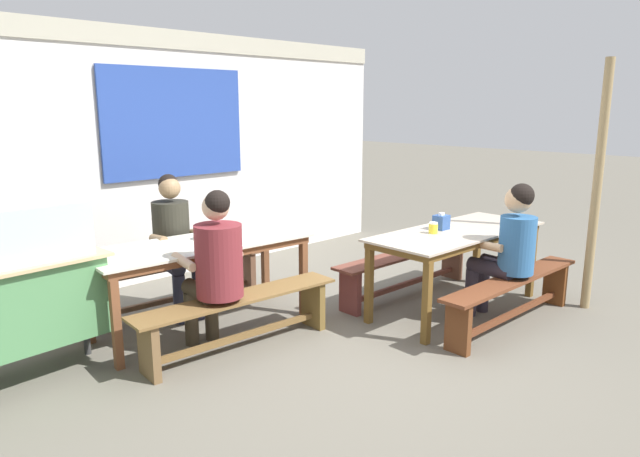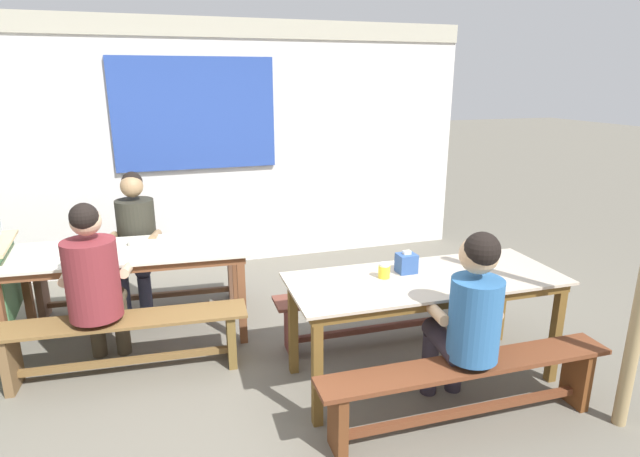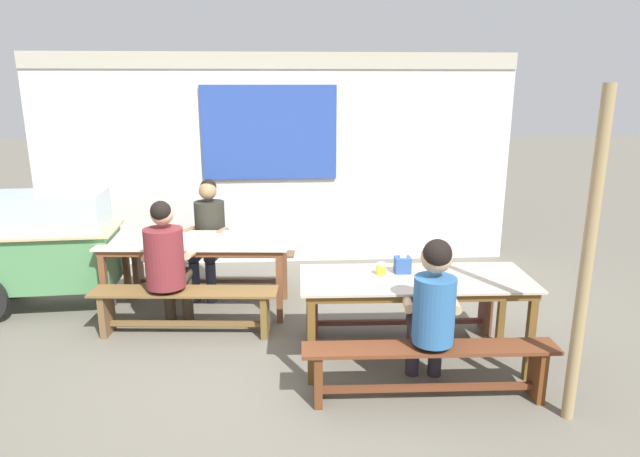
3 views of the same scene
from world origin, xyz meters
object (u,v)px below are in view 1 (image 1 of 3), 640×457
dining_table_near (457,238)px  bench_near_back (406,266)px  condiment_jar (433,228)px  soup_bowl (201,237)px  dining_table_far (201,251)px  person_center_facing (174,237)px  bench_far_back (172,281)px  tissue_box (441,222)px  wooden_support_post (597,188)px  person_near_front (509,244)px  person_left_back_turned (215,263)px  bench_near_front (513,293)px  bench_far_front (239,315)px

dining_table_near → bench_near_back: (0.02, 0.58, -0.39)m
condiment_jar → soup_bowl: 2.06m
dining_table_far → person_center_facing: size_ratio=1.51×
dining_table_near → bench_far_back: (-1.91, 1.84, -0.41)m
dining_table_near → condiment_jar: condiment_jar is taller
tissue_box → wooden_support_post: (1.00, -0.99, 0.32)m
person_near_front → soup_bowl: 2.66m
dining_table_near → wooden_support_post: (0.92, -0.86, 0.46)m
person_near_front → soup_bowl: person_near_front is taller
person_left_back_turned → person_center_facing: (0.25, 1.03, -0.01)m
bench_near_front → soup_bowl: (-1.87, 1.94, 0.48)m
person_near_front → person_center_facing: (-1.91, 2.28, 0.00)m
bench_far_back → tissue_box: size_ratio=12.20×
bench_far_back → bench_far_front: bearing=-94.5°
person_center_facing → wooden_support_post: bearing=-43.0°
bench_far_back → person_left_back_turned: (-0.25, -1.09, 0.44)m
soup_bowl → wooden_support_post: (2.81, -2.22, 0.37)m
tissue_box → wooden_support_post: size_ratio=0.07×
dining_table_far → person_left_back_turned: (-0.20, -0.51, 0.04)m
bench_far_front → bench_near_back: (2.02, -0.10, 0.01)m
dining_table_near → tissue_box: (-0.08, 0.13, 0.14)m
dining_table_far → dining_table_near: size_ratio=1.02×
bench_near_front → wooden_support_post: (0.94, -0.28, 0.85)m
dining_table_near → tissue_box: tissue_box is taller
person_near_front → dining_table_far: bearing=138.0°
bench_near_front → person_left_back_turned: (-2.14, 1.33, 0.43)m
bench_near_front → person_center_facing: bearing=128.7°
bench_near_back → tissue_box: bearing=-102.5°
dining_table_far → condiment_jar: size_ratio=19.05×
dining_table_far → soup_bowl: bearing=55.6°
bench_near_front → wooden_support_post: bearing=-16.4°
person_center_facing → soup_bowl: person_center_facing is taller
dining_table_near → tissue_box: bearing=123.1°
bench_far_front → tissue_box: tissue_box is taller
bench_far_back → condiment_jar: (1.64, -1.76, 0.53)m
condiment_jar → bench_near_front: bearing=-69.0°
person_center_facing → person_near_front: bearing=-50.0°
person_left_back_turned → person_center_facing: size_ratio=1.00×
person_left_back_turned → bench_far_back: bearing=77.3°
person_left_back_turned → condiment_jar: size_ratio=12.70×
bench_near_front → tissue_box: (-0.07, 0.71, 0.53)m
dining_table_near → person_left_back_turned: bearing=160.9°
bench_near_front → soup_bowl: size_ratio=14.92×
bench_near_back → person_center_facing: bearing=148.2°
bench_near_front → bench_far_back: bearing=128.0°
bench_near_front → person_left_back_turned: size_ratio=1.46×
dining_table_far → bench_near_front: 2.70m
bench_far_back → bench_near_front: (1.89, -2.42, 0.02)m
dining_table_far → condiment_jar: bearing=-34.9°
tissue_box → person_near_front: bearing=-81.9°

